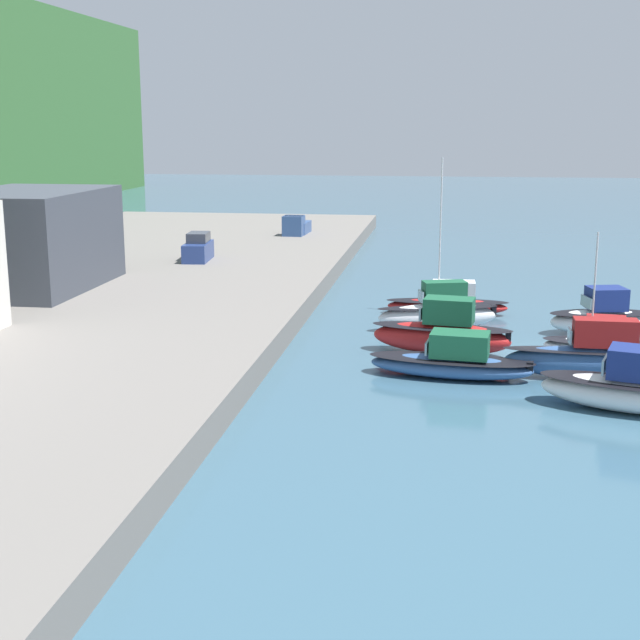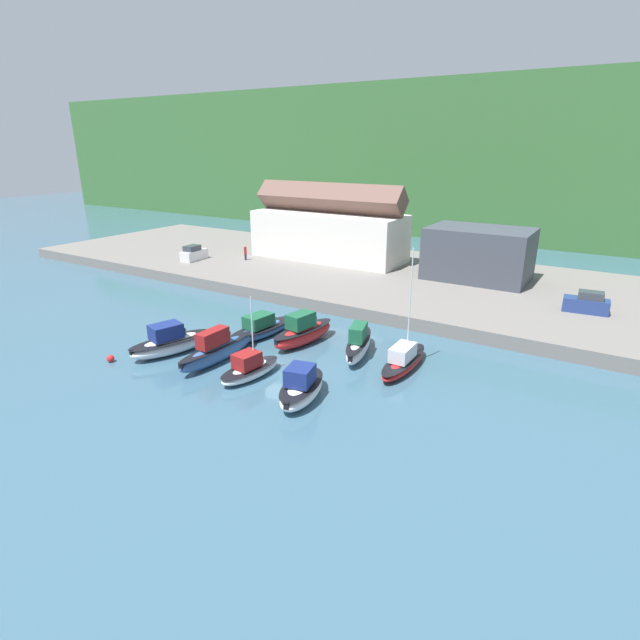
# 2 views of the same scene
# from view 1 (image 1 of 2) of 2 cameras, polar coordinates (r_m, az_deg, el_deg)

# --- Properties ---
(ground_plane) EXTENTS (320.00, 320.00, 0.00)m
(ground_plane) POSITION_cam_1_polar(r_m,az_deg,el_deg) (48.11, 13.86, -2.19)
(ground_plane) COLOR #385B70
(quay_promenade) EXTENTS (115.29, 30.65, 1.36)m
(quay_promenade) POSITION_cam_1_polar(r_m,az_deg,el_deg) (53.32, -18.49, -0.30)
(quay_promenade) COLOR slate
(quay_promenade) RESTS_ON ground_plane
(yacht_club_building) EXTENTS (12.17, 8.18, 6.31)m
(yacht_club_building) POSITION_cam_1_polar(r_m,az_deg,el_deg) (60.85, -18.06, 4.92)
(yacht_club_building) COLOR #3D424C
(yacht_club_building) RESTS_ON quay_promenade
(moored_boat_0) EXTENTS (3.26, 8.13, 2.23)m
(moored_boat_0) POSITION_cam_1_polar(r_m,az_deg,el_deg) (42.93, 8.50, -2.63)
(moored_boat_0) COLOR #33568E
(moored_boat_0) RESTS_ON ground_plane
(moored_boat_1) EXTENTS (3.16, 7.64, 3.01)m
(moored_boat_1) POSITION_cam_1_polar(r_m,az_deg,el_deg) (47.14, 7.85, -0.83)
(moored_boat_1) COLOR red
(moored_boat_1) RESTS_ON ground_plane
(moored_boat_2) EXTENTS (3.58, 7.41, 2.90)m
(moored_boat_2) POSITION_cam_1_polar(r_m,az_deg,el_deg) (52.58, 7.61, 0.51)
(moored_boat_2) COLOR white
(moored_boat_2) RESTS_ON ground_plane
(moored_boat_3) EXTENTS (2.12, 7.75, 9.86)m
(moored_boat_3) POSITION_cam_1_polar(r_m,az_deg,el_deg) (56.96, 8.22, 1.12)
(moored_boat_3) COLOR red
(moored_boat_3) RESTS_ON ground_plane
(moored_boat_4) EXTENTS (4.48, 7.91, 2.76)m
(moored_boat_4) POSITION_cam_1_polar(r_m,az_deg,el_deg) (39.69, 19.32, -4.14)
(moored_boat_4) COLOR silver
(moored_boat_4) RESTS_ON ground_plane
(moored_boat_5) EXTENTS (1.58, 8.53, 2.95)m
(moored_boat_5) POSITION_cam_1_polar(r_m,az_deg,el_deg) (44.00, 17.25, -2.29)
(moored_boat_5) COLOR #33568E
(moored_boat_5) RESTS_ON ground_plane
(moored_boat_6) EXTENTS (2.77, 5.94, 6.51)m
(moored_boat_6) POSITION_cam_1_polar(r_m,az_deg,el_deg) (48.27, 17.50, -1.41)
(moored_boat_6) COLOR white
(moored_boat_6) RESTS_ON ground_plane
(moored_boat_7) EXTENTS (3.66, 6.31, 2.72)m
(moored_boat_7) POSITION_cam_1_polar(r_m,az_deg,el_deg) (53.64, 17.55, 0.19)
(moored_boat_7) COLOR white
(moored_boat_7) RESTS_ON ground_plane
(parked_car_1) EXTENTS (4.34, 2.16, 2.16)m
(parked_car_1) POSITION_cam_1_polar(r_m,az_deg,el_deg) (70.53, -7.81, 4.55)
(parked_car_1) COLOR navy
(parked_car_1) RESTS_ON quay_promenade
(pickup_truck_0) EXTENTS (4.80, 2.14, 1.90)m
(pickup_truck_0) POSITION_cam_1_polar(r_m,az_deg,el_deg) (86.38, -1.56, 6.04)
(pickup_truck_0) COLOR #2D4C84
(pickup_truck_0) RESTS_ON quay_promenade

